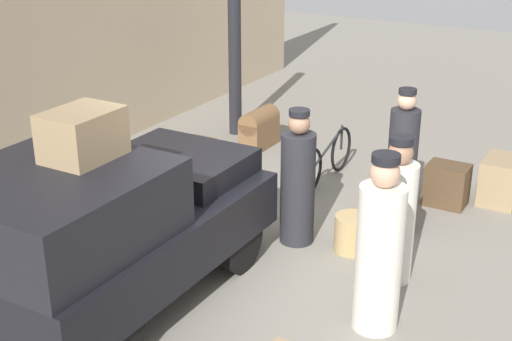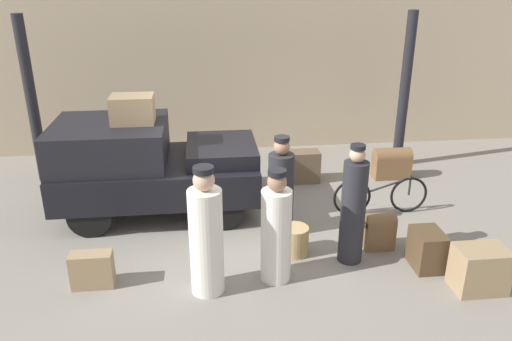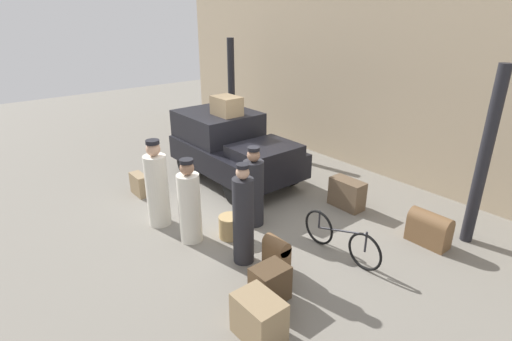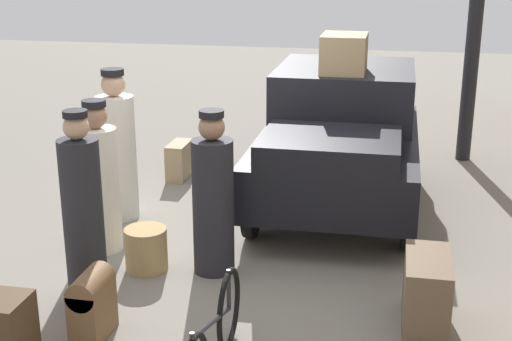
% 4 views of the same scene
% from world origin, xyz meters
% --- Properties ---
extents(ground_plane, '(30.00, 30.00, 0.00)m').
position_xyz_m(ground_plane, '(0.00, 0.00, 0.00)').
color(ground_plane, gray).
extents(canopy_pillar_left, '(0.21, 0.21, 3.23)m').
position_xyz_m(canopy_pillar_left, '(-3.86, 2.55, 1.62)').
color(canopy_pillar_left, black).
rests_on(canopy_pillar_left, ground).
extents(truck, '(3.36, 1.84, 1.62)m').
position_xyz_m(truck, '(-1.59, 0.88, 0.88)').
color(truck, black).
rests_on(truck, ground).
extents(bicycle, '(1.67, 0.04, 0.70)m').
position_xyz_m(bicycle, '(2.38, 0.31, 0.34)').
color(bicycle, black).
rests_on(bicycle, ground).
extents(wicker_basket, '(0.42, 0.42, 0.43)m').
position_xyz_m(wicker_basket, '(0.66, -0.81, 0.22)').
color(wicker_basket, tan).
rests_on(wicker_basket, ground).
extents(porter_standing_middle, '(0.44, 0.44, 1.76)m').
position_xyz_m(porter_standing_middle, '(-0.64, -1.60, 0.80)').
color(porter_standing_middle, silver).
rests_on(porter_standing_middle, ground).
extents(porter_lifting_near_truck, '(0.35, 0.35, 1.78)m').
position_xyz_m(porter_lifting_near_truck, '(1.44, -1.08, 0.82)').
color(porter_lifting_near_truck, '#232328').
rests_on(porter_lifting_near_truck, ground).
extents(conductor_in_dark_uniform, '(0.41, 0.41, 1.61)m').
position_xyz_m(conductor_in_dark_uniform, '(0.29, -1.43, 0.73)').
color(conductor_in_dark_uniform, silver).
rests_on(conductor_in_dark_uniform, ground).
extents(porter_with_bicycle, '(0.40, 0.40, 1.63)m').
position_xyz_m(porter_with_bicycle, '(0.55, -0.15, 0.74)').
color(porter_with_bicycle, '#232328').
rests_on(porter_with_bicycle, ground).
extents(trunk_large_brown, '(0.55, 0.25, 0.50)m').
position_xyz_m(trunk_large_brown, '(-2.17, -1.35, 0.25)').
color(trunk_large_brown, '#937A56').
rests_on(trunk_large_brown, ground).
extents(suitcase_small_leather, '(0.76, 0.37, 0.63)m').
position_xyz_m(suitcase_small_leather, '(1.27, 1.86, 0.32)').
color(suitcase_small_leather, brown).
rests_on(suitcase_small_leather, ground).
extents(trunk_barrel_dark, '(0.45, 0.25, 0.58)m').
position_xyz_m(trunk_barrel_dark, '(1.96, -0.81, 0.31)').
color(trunk_barrel_dark, brown).
rests_on(trunk_barrel_dark, ground).
extents(trunk_on_truck_roof, '(0.69, 0.53, 0.45)m').
position_xyz_m(trunk_on_truck_roof, '(-1.75, 0.88, 1.84)').
color(trunk_on_truck_roof, '#937A56').
rests_on(trunk_on_truck_roof, truck).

